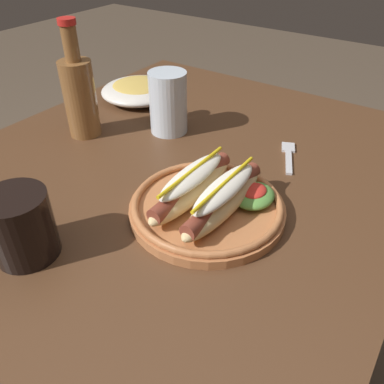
{
  "coord_description": "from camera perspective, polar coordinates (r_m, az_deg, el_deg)",
  "views": [
    {
      "loc": [
        -0.4,
        -0.39,
        1.15
      ],
      "look_at": [
        0.03,
        -0.09,
        0.77
      ],
      "focal_mm": 36.92,
      "sensor_mm": 36.0,
      "label": 1
    }
  ],
  "objects": [
    {
      "name": "dining_table",
      "position": [
        0.76,
        -7.38,
        -7.07
      ],
      "size": [
        1.23,
        0.85,
        0.74
      ],
      "color": "#51331E",
      "rests_on": "ground_plane"
    },
    {
      "name": "hot_dog_plate",
      "position": [
        0.64,
        2.5,
        -1.15
      ],
      "size": [
        0.26,
        0.26,
        0.08
      ],
      "color": "#B77042",
      "rests_on": "dining_table"
    },
    {
      "name": "fork",
      "position": [
        0.83,
        13.76,
        5.21
      ],
      "size": [
        0.12,
        0.07,
        0.0
      ],
      "rotation": [
        0.0,
        0.0,
        0.43
      ],
      "color": "silver",
      "rests_on": "dining_table"
    },
    {
      "name": "soda_cup",
      "position": [
        0.6,
        -23.47,
        -4.52
      ],
      "size": [
        0.09,
        0.09,
        0.1
      ],
      "primitive_type": "cylinder",
      "color": "black",
      "rests_on": "dining_table"
    },
    {
      "name": "water_cup",
      "position": [
        0.87,
        -3.46,
        12.75
      ],
      "size": [
        0.08,
        0.08,
        0.13
      ],
      "primitive_type": "cylinder",
      "color": "silver",
      "rests_on": "dining_table"
    },
    {
      "name": "glass_bottle",
      "position": [
        0.88,
        -15.96,
        13.47
      ],
      "size": [
        0.07,
        0.07,
        0.24
      ],
      "color": "brown",
      "rests_on": "dining_table"
    },
    {
      "name": "side_bowl",
      "position": [
        1.06,
        -7.65,
        14.45
      ],
      "size": [
        0.19,
        0.19,
        0.05
      ],
      "color": "silver",
      "rests_on": "dining_table"
    }
  ]
}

